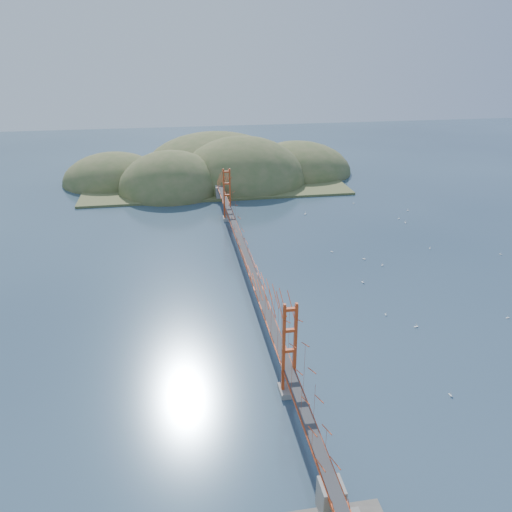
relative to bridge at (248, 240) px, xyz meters
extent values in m
plane|color=#283D50|center=(0.00, -0.18, -7.01)|extent=(320.00, 320.00, 0.00)
cube|color=gray|center=(0.00, -30.18, -6.66)|extent=(2.00, 2.40, 0.70)
cube|color=gray|center=(0.00, 29.82, -6.66)|extent=(2.00, 2.40, 0.70)
cube|color=#A83312|center=(0.00, -0.18, -3.71)|extent=(1.40, 92.00, 0.16)
cube|color=#A83312|center=(0.00, -0.18, -3.91)|extent=(1.33, 92.00, 0.24)
cube|color=#38383A|center=(0.00, -0.18, -3.61)|extent=(1.19, 92.00, 0.03)
cube|color=gray|center=(0.00, -46.18, -5.36)|extent=(2.00, 2.20, 3.30)
cube|color=gray|center=(0.00, 45.82, -5.36)|extent=(2.20, 2.60, 3.30)
cube|color=olive|center=(0.00, 63.82, -6.76)|extent=(70.00, 40.00, 0.60)
ellipsoid|color=olive|center=(-12.00, 55.82, -7.01)|extent=(28.00, 28.00, 21.00)
ellipsoid|color=olive|center=(8.00, 61.82, -7.01)|extent=(36.00, 36.00, 25.00)
ellipsoid|color=olive|center=(26.00, 69.82, -7.01)|extent=(32.00, 32.00, 18.00)
ellipsoid|color=olive|center=(-28.00, 67.82, -7.01)|extent=(28.00, 28.00, 16.00)
ellipsoid|color=olive|center=(2.00, 77.82, -7.01)|extent=(44.00, 44.00, 22.00)
cube|color=white|center=(31.96, 36.71, -6.95)|extent=(0.55, 0.38, 0.10)
cylinder|color=white|center=(31.96, 36.71, -6.66)|extent=(0.02, 0.02, 0.57)
cube|color=white|center=(22.32, 4.26, -6.94)|extent=(0.58, 0.54, 0.11)
cylinder|color=white|center=(22.32, 4.26, -6.62)|extent=(0.02, 0.02, 0.65)
cube|color=white|center=(48.42, 2.01, -6.96)|extent=(0.40, 0.48, 0.09)
cylinder|color=white|center=(48.42, 2.01, -6.70)|extent=(0.01, 0.01, 0.52)
cube|color=white|center=(36.66, 6.88, -6.96)|extent=(0.26, 0.50, 0.09)
cylinder|color=white|center=(36.66, 6.88, -6.70)|extent=(0.01, 0.01, 0.52)
cube|color=white|center=(18.15, 30.72, -6.94)|extent=(0.64, 0.53, 0.11)
cylinder|color=white|center=(18.15, 30.72, -6.59)|extent=(0.02, 0.02, 0.69)
cube|color=white|center=(18.16, -33.76, -6.95)|extent=(0.24, 0.55, 0.10)
cylinder|color=white|center=(18.16, -33.76, -6.66)|extent=(0.02, 0.02, 0.58)
cube|color=white|center=(17.49, 8.48, -6.95)|extent=(0.51, 0.46, 0.09)
cylinder|color=white|center=(17.49, 8.48, -6.67)|extent=(0.02, 0.02, 0.57)
cube|color=white|center=(35.26, -19.29, -6.95)|extent=(0.50, 0.16, 0.09)
cylinder|color=white|center=(35.26, -19.29, -6.68)|extent=(0.01, 0.01, 0.54)
cube|color=white|center=(18.14, -15.45, -6.96)|extent=(0.16, 0.47, 0.09)
cylinder|color=white|center=(18.14, -15.45, -6.70)|extent=(0.01, 0.01, 0.52)
cube|color=white|center=(38.13, 24.16, -6.95)|extent=(0.51, 0.23, 0.09)
cylinder|color=white|center=(38.13, 24.16, -6.69)|extent=(0.01, 0.01, 0.54)
cube|color=white|center=(24.52, 1.06, -6.95)|extent=(0.45, 0.48, 0.09)
cylinder|color=white|center=(24.52, 1.06, -6.68)|extent=(0.01, 0.01, 0.55)
cube|color=white|center=(18.62, -4.83, -6.94)|extent=(0.37, 0.64, 0.11)
cylinder|color=white|center=(18.62, -4.83, -6.61)|extent=(0.02, 0.02, 0.66)
cube|color=white|center=(42.63, 29.19, -6.94)|extent=(0.63, 0.22, 0.11)
cylinder|color=white|center=(42.63, 29.19, -6.60)|extent=(0.02, 0.02, 0.69)
cube|color=white|center=(38.40, 21.38, -6.94)|extent=(0.24, 0.61, 0.11)
cylinder|color=white|center=(38.40, 21.38, -6.62)|extent=(0.02, 0.02, 0.65)
cube|color=white|center=(21.02, -19.35, -6.94)|extent=(0.64, 0.34, 0.11)
cylinder|color=white|center=(21.02, -19.35, -6.61)|extent=(0.02, 0.02, 0.67)
camera|label=1|loc=(-11.31, -75.05, 30.44)|focal=35.00mm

